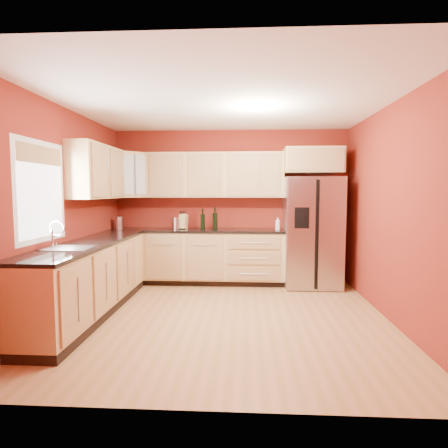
{
  "coord_description": "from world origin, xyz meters",
  "views": [
    {
      "loc": [
        0.26,
        -4.51,
        1.55
      ],
      "look_at": [
        -0.04,
        0.9,
        1.08
      ],
      "focal_mm": 30.0,
      "sensor_mm": 36.0,
      "label": 1
    }
  ],
  "objects": [
    {
      "name": "canister_right",
      "position": [
        -1.85,
        1.63,
        1.02
      ],
      "size": [
        0.15,
        0.15,
        0.21
      ],
      "primitive_type": "cylinder",
      "rotation": [
        0.0,
        0.0,
        0.16
      ],
      "color": "#BBBBC0",
      "rests_on": "countertop_back"
    },
    {
      "name": "floor",
      "position": [
        0.0,
        0.0,
        0.0
      ],
      "size": [
        4.0,
        4.0,
        0.0
      ],
      "primitive_type": "plane",
      "color": "#A1773E",
      "rests_on": "ground"
    },
    {
      "name": "soap_dispenser",
      "position": [
        0.8,
        1.68,
        1.02
      ],
      "size": [
        0.09,
        0.09,
        0.2
      ],
      "primitive_type": "cylinder",
      "rotation": [
        0.0,
        0.0,
        -0.34
      ],
      "color": "white",
      "rests_on": "countertop_back"
    },
    {
      "name": "knife_block",
      "position": [
        -0.78,
        1.74,
        1.04
      ],
      "size": [
        0.15,
        0.14,
        0.25
      ],
      "primitive_type": "cube",
      "rotation": [
        0.0,
        0.0,
        -0.29
      ],
      "color": "tan",
      "rests_on": "countertop_back"
    },
    {
      "name": "upper_cabinets_left",
      "position": [
        -1.83,
        0.72,
        1.83
      ],
      "size": [
        0.33,
        1.35,
        0.75
      ],
      "primitive_type": "cube",
      "color": "tan",
      "rests_on": "wall_left"
    },
    {
      "name": "upper_cabinets_back",
      "position": [
        -0.25,
        1.83,
        1.83
      ],
      "size": [
        2.3,
        0.33,
        0.75
      ],
      "primitive_type": "cube",
      "color": "tan",
      "rests_on": "wall_back"
    },
    {
      "name": "wall_back",
      "position": [
        0.0,
        2.0,
        1.3
      ],
      "size": [
        4.0,
        0.04,
        2.6
      ],
      "primitive_type": "cube",
      "color": "maroon",
      "rests_on": "floor"
    },
    {
      "name": "refrigerator",
      "position": [
        1.35,
        1.62,
        0.89
      ],
      "size": [
        0.9,
        0.75,
        1.78
      ],
      "primitive_type": "cube",
      "color": "#BBBBC0",
      "rests_on": "floor"
    },
    {
      "name": "wine_bottle_a",
      "position": [
        -0.45,
        1.7,
        1.09
      ],
      "size": [
        0.1,
        0.1,
        0.34
      ],
      "primitive_type": null,
      "rotation": [
        0.0,
        0.0,
        -0.38
      ],
      "color": "black",
      "rests_on": "countertop_back"
    },
    {
      "name": "countertop_back",
      "position": [
        -0.55,
        1.69,
        0.9
      ],
      "size": [
        2.9,
        0.62,
        0.04
      ],
      "primitive_type": "cube",
      "color": "black",
      "rests_on": "base_cabinets_back"
    },
    {
      "name": "over_fridge_cabinet",
      "position": [
        1.35,
        1.7,
        2.05
      ],
      "size": [
        0.92,
        0.6,
        0.4
      ],
      "primitive_type": "cube",
      "color": "tan",
      "rests_on": "wall_back"
    },
    {
      "name": "canister_left",
      "position": [
        -0.89,
        1.67,
        1.02
      ],
      "size": [
        0.16,
        0.16,
        0.2
      ],
      "primitive_type": "cylinder",
      "rotation": [
        0.0,
        0.0,
        0.38
      ],
      "color": "#BBBBC0",
      "rests_on": "countertop_back"
    },
    {
      "name": "countertop_left",
      "position": [
        -1.69,
        0.0,
        0.9
      ],
      "size": [
        0.62,
        2.8,
        0.04
      ],
      "primitive_type": "cube",
      "color": "black",
      "rests_on": "base_cabinets_left"
    },
    {
      "name": "wall_left",
      "position": [
        -2.0,
        0.0,
        1.3
      ],
      "size": [
        0.04,
        4.0,
        2.6
      ],
      "primitive_type": "cube",
      "color": "maroon",
      "rests_on": "floor"
    },
    {
      "name": "sink_faucet",
      "position": [
        -1.69,
        -0.5,
        1.07
      ],
      "size": [
        0.5,
        0.42,
        0.3
      ],
      "primitive_type": null,
      "color": "silver",
      "rests_on": "countertop_left"
    },
    {
      "name": "wall_front",
      "position": [
        0.0,
        -2.0,
        1.3
      ],
      "size": [
        4.0,
        0.04,
        2.6
      ],
      "primitive_type": "cube",
      "color": "maroon",
      "rests_on": "floor"
    },
    {
      "name": "window",
      "position": [
        -1.98,
        -0.5,
        1.55
      ],
      "size": [
        0.03,
        0.9,
        1.0
      ],
      "primitive_type": "cube",
      "color": "white",
      "rests_on": "wall_left"
    },
    {
      "name": "base_cabinets_back",
      "position": [
        -0.55,
        1.7,
        0.44
      ],
      "size": [
        2.9,
        0.6,
        0.88
      ],
      "primitive_type": "cube",
      "color": "tan",
      "rests_on": "floor"
    },
    {
      "name": "corner_upper_cabinet",
      "position": [
        -1.67,
        1.67,
        1.83
      ],
      "size": [
        0.67,
        0.67,
        0.75
      ],
      "primitive_type": "cube",
      "rotation": [
        0.0,
        0.0,
        0.79
      ],
      "color": "tan",
      "rests_on": "wall_back"
    },
    {
      "name": "wine_bottle_b",
      "position": [
        -0.24,
        1.72,
        1.11
      ],
      "size": [
        0.1,
        0.1,
        0.37
      ],
      "primitive_type": null,
      "rotation": [
        0.0,
        0.0,
        0.3
      ],
      "color": "black",
      "rests_on": "countertop_back"
    },
    {
      "name": "ceiling",
      "position": [
        0.0,
        0.0,
        2.6
      ],
      "size": [
        4.0,
        4.0,
        0.0
      ],
      "primitive_type": "plane",
      "color": "white",
      "rests_on": "wall_back"
    },
    {
      "name": "base_cabinets_left",
      "position": [
        -1.7,
        0.0,
        0.44
      ],
      "size": [
        0.6,
        2.8,
        0.88
      ],
      "primitive_type": "cube",
      "color": "tan",
      "rests_on": "floor"
    },
    {
      "name": "wall_right",
      "position": [
        2.0,
        0.0,
        1.3
      ],
      "size": [
        0.04,
        4.0,
        2.6
      ],
      "primitive_type": "cube",
      "color": "maroon",
      "rests_on": "floor"
    }
  ]
}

